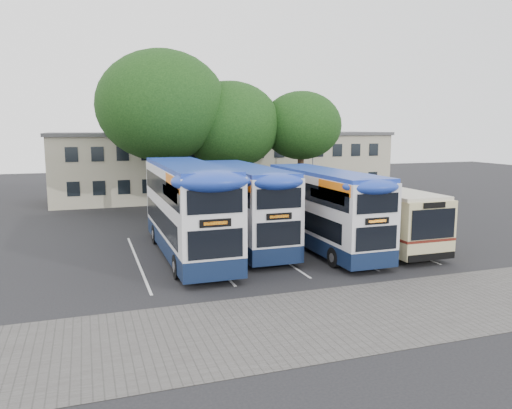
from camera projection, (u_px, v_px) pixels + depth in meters
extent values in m
plane|color=black|center=(378.00, 268.00, 23.83)|extent=(120.00, 120.00, 0.00)
cube|color=#595654|center=(406.00, 308.00, 18.51)|extent=(40.00, 6.00, 0.01)
cube|color=silver|center=(138.00, 261.00, 25.05)|extent=(0.12, 11.00, 0.01)
cube|color=silver|center=(206.00, 255.00, 26.17)|extent=(0.12, 11.00, 0.01)
cube|color=silver|center=(268.00, 250.00, 27.30)|extent=(0.12, 11.00, 0.01)
cube|color=silver|center=(326.00, 245.00, 28.42)|extent=(0.12, 11.00, 0.01)
cube|color=silver|center=(379.00, 241.00, 29.55)|extent=(0.12, 11.00, 0.01)
cube|color=#AAA589|center=(226.00, 165.00, 48.61)|extent=(32.00, 8.00, 6.00)
cube|color=#4C4C4F|center=(226.00, 134.00, 48.14)|extent=(32.40, 8.40, 0.30)
cube|color=black|center=(238.00, 183.00, 45.05)|extent=(30.00, 0.06, 1.20)
cube|color=black|center=(238.00, 152.00, 44.62)|extent=(30.00, 0.06, 1.20)
cylinder|color=gray|center=(313.00, 152.00, 43.76)|extent=(0.14, 0.14, 9.00)
cube|color=gray|center=(314.00, 100.00, 43.08)|extent=(0.12, 0.80, 0.12)
cube|color=gray|center=(316.00, 100.00, 42.71)|extent=(0.25, 0.50, 0.12)
cylinder|color=black|center=(164.00, 176.00, 37.64)|extent=(0.50, 0.50, 6.06)
ellipsoid|color=black|center=(162.00, 106.00, 36.85)|extent=(9.62, 9.62, 8.18)
cylinder|color=black|center=(230.00, 180.00, 39.35)|extent=(0.50, 0.50, 5.04)
ellipsoid|color=black|center=(230.00, 125.00, 38.69)|extent=(7.90, 7.90, 6.71)
cylinder|color=black|center=(300.00, 179.00, 40.24)|extent=(0.50, 0.50, 5.01)
ellipsoid|color=black|center=(301.00, 125.00, 39.58)|extent=(6.36, 6.36, 5.41)
cube|color=#101E3C|center=(188.00, 241.00, 25.97)|extent=(2.75, 11.55, 0.88)
cube|color=silver|center=(187.00, 201.00, 25.65)|extent=(2.75, 11.55, 3.41)
cube|color=#1B38A7|center=(187.00, 167.00, 25.38)|extent=(2.69, 11.32, 0.33)
cube|color=black|center=(187.00, 218.00, 26.10)|extent=(2.79, 10.23, 1.10)
cube|color=black|center=(187.00, 186.00, 25.53)|extent=(2.79, 10.89, 0.99)
cube|color=orange|center=(234.00, 181.00, 22.33)|extent=(0.02, 3.52, 0.60)
cube|color=black|center=(215.00, 223.00, 20.24)|extent=(1.32, 0.06, 0.33)
cylinder|color=black|center=(156.00, 234.00, 28.74)|extent=(0.33, 1.10, 1.10)
cylinder|color=black|center=(198.00, 231.00, 29.54)|extent=(0.33, 1.10, 1.10)
cylinder|color=black|center=(178.00, 267.00, 22.06)|extent=(0.33, 1.10, 1.10)
cylinder|color=black|center=(232.00, 262.00, 22.86)|extent=(0.33, 1.10, 1.10)
cube|color=#101E3C|center=(244.00, 234.00, 28.15)|extent=(2.58, 10.82, 0.82)
cube|color=silver|center=(243.00, 198.00, 27.85)|extent=(2.58, 10.82, 3.19)
cube|color=#1B38A7|center=(243.00, 169.00, 27.60)|extent=(2.52, 10.60, 0.31)
cube|color=black|center=(242.00, 213.00, 28.27)|extent=(2.62, 9.58, 1.03)
cube|color=black|center=(243.00, 186.00, 27.74)|extent=(2.62, 10.20, 0.93)
cube|color=orange|center=(290.00, 181.00, 24.75)|extent=(0.02, 3.30, 0.57)
cube|color=black|center=(279.00, 216.00, 22.78)|extent=(1.24, 0.06, 0.31)
cylinder|color=black|center=(210.00, 228.00, 30.75)|extent=(0.31, 1.03, 1.03)
cylinder|color=black|center=(246.00, 226.00, 31.50)|extent=(0.31, 1.03, 1.03)
cylinder|color=black|center=(243.00, 254.00, 24.49)|extent=(0.31, 1.03, 1.03)
cylinder|color=black|center=(287.00, 250.00, 25.24)|extent=(0.31, 1.03, 1.03)
cube|color=#101E3C|center=(323.00, 237.00, 27.36)|extent=(2.48, 10.41, 0.79)
cube|color=silver|center=(324.00, 202.00, 27.06)|extent=(2.48, 10.41, 3.07)
cube|color=#1B38A7|center=(325.00, 173.00, 26.82)|extent=(2.43, 10.21, 0.30)
cube|color=black|center=(321.00, 217.00, 27.47)|extent=(2.52, 9.22, 0.99)
cube|color=black|center=(324.00, 190.00, 26.96)|extent=(2.52, 9.82, 0.89)
cube|color=orange|center=(380.00, 186.00, 24.08)|extent=(0.02, 3.17, 0.55)
cube|color=black|center=(377.00, 221.00, 22.18)|extent=(1.19, 0.06, 0.30)
cylinder|color=black|center=(284.00, 231.00, 29.86)|extent=(0.30, 0.99, 0.99)
cylinder|color=black|center=(318.00, 229.00, 30.58)|extent=(0.30, 0.99, 0.99)
cylinder|color=black|center=(334.00, 257.00, 23.83)|extent=(0.30, 0.99, 0.99)
cylinder|color=black|center=(375.00, 254.00, 24.55)|extent=(0.30, 0.99, 0.99)
cube|color=#B6250C|center=(334.00, 186.00, 28.52)|extent=(0.02, 3.97, 0.84)
cube|color=#C9BE86|center=(370.00, 213.00, 28.93)|extent=(2.77, 11.08, 2.82)
cube|color=beige|center=(371.00, 188.00, 28.71)|extent=(2.66, 10.63, 0.22)
cube|color=black|center=(365.00, 203.00, 29.38)|extent=(2.81, 8.86, 1.00)
cube|color=#5E1C12|center=(370.00, 221.00, 29.00)|extent=(2.80, 11.10, 0.13)
cube|color=black|center=(433.00, 224.00, 23.68)|extent=(2.44, 0.06, 1.44)
cylinder|color=black|center=(388.00, 249.00, 25.19)|extent=(0.33, 1.11, 1.11)
cylinder|color=black|center=(429.00, 246.00, 25.99)|extent=(0.33, 1.11, 1.11)
cylinder|color=black|center=(324.00, 224.00, 31.82)|extent=(0.33, 1.11, 1.11)
cylinder|color=black|center=(359.00, 222.00, 32.62)|extent=(0.33, 1.11, 1.11)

